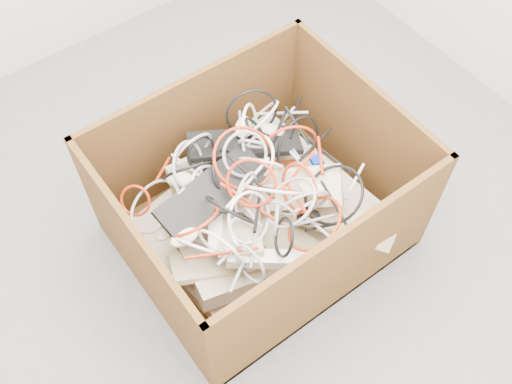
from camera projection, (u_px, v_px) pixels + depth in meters
ground at (246, 231)px, 2.59m from camera, size 3.00×3.00×0.00m
cardboard_box at (256, 216)px, 2.45m from camera, size 1.06×0.88×0.61m
keyboard_pile at (255, 199)px, 2.35m from camera, size 0.88×0.87×0.36m
mice_scatter at (240, 194)px, 2.26m from camera, size 0.71×0.57×0.18m
power_strip_left at (216, 215)px, 2.23m from camera, size 0.20×0.25×0.11m
power_strip_right at (268, 259)px, 2.15m from camera, size 0.29×0.21×0.10m
vga_plug at (316, 160)px, 2.34m from camera, size 0.05×0.05×0.03m
cable_tangle at (249, 182)px, 2.24m from camera, size 0.96×0.76×0.40m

